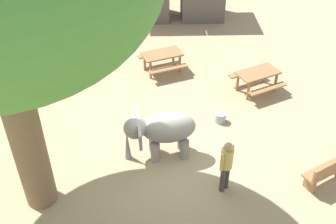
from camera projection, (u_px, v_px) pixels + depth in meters
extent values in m
plane|color=tan|center=(169.00, 154.00, 12.13)|extent=(60.00, 60.00, 0.00)
cylinder|color=gray|center=(155.00, 152.00, 11.73)|extent=(0.27, 0.27, 0.62)
cylinder|color=gray|center=(153.00, 142.00, 12.07)|extent=(0.27, 0.27, 0.62)
cylinder|color=gray|center=(184.00, 149.00, 11.83)|extent=(0.27, 0.27, 0.62)
cylinder|color=gray|center=(182.00, 139.00, 12.17)|extent=(0.27, 0.27, 0.62)
ellipsoid|color=gray|center=(169.00, 128.00, 11.54)|extent=(1.63, 0.96, 0.93)
sphere|color=gray|center=(135.00, 128.00, 11.36)|extent=(0.66, 0.66, 0.66)
cone|color=gray|center=(127.00, 144.00, 11.69)|extent=(0.21, 0.21, 1.04)
cube|color=gray|center=(140.00, 137.00, 11.03)|extent=(0.15, 0.54, 0.50)
cube|color=gray|center=(137.00, 118.00, 11.72)|extent=(0.15, 0.54, 0.50)
cylinder|color=#3F3833|center=(223.00, 180.00, 10.73)|extent=(0.14, 0.14, 0.82)
cylinder|color=#3F3833|center=(227.00, 176.00, 10.84)|extent=(0.14, 0.14, 0.82)
cylinder|color=tan|center=(227.00, 158.00, 10.36)|extent=(0.32, 0.32, 0.58)
sphere|color=tan|center=(228.00, 147.00, 10.12)|extent=(0.22, 0.22, 0.22)
cylinder|color=tan|center=(222.00, 162.00, 10.23)|extent=(0.09, 0.09, 0.55)
cylinder|color=tan|center=(232.00, 154.00, 10.48)|extent=(0.09, 0.09, 0.55)
cylinder|color=brown|center=(26.00, 138.00, 9.50)|extent=(0.79, 0.79, 4.18)
cube|color=olive|center=(326.00, 170.00, 10.95)|extent=(1.42, 1.03, 0.06)
cube|color=olive|center=(333.00, 168.00, 10.70)|extent=(1.25, 0.73, 0.40)
cube|color=olive|center=(310.00, 184.00, 10.88)|extent=(0.24, 0.35, 0.42)
cube|color=olive|center=(258.00, 73.00, 14.38)|extent=(1.70, 1.37, 0.06)
cylinder|color=olive|center=(248.00, 91.00, 14.17)|extent=(0.10, 0.10, 0.72)
cylinder|color=olive|center=(238.00, 82.00, 14.63)|extent=(0.10, 0.10, 0.72)
cylinder|color=olive|center=(276.00, 82.00, 14.61)|extent=(0.10, 0.10, 0.72)
cylinder|color=olive|center=(264.00, 74.00, 15.06)|extent=(0.10, 0.10, 0.72)
cube|color=olive|center=(268.00, 89.00, 14.13)|extent=(1.46, 0.86, 0.05)
cube|color=olive|center=(247.00, 72.00, 15.01)|extent=(1.46, 0.86, 0.05)
cube|color=olive|center=(162.00, 54.00, 15.47)|extent=(1.69, 1.28, 0.06)
cylinder|color=olive|center=(150.00, 70.00, 15.28)|extent=(0.10, 0.10, 0.72)
cylinder|color=olive|center=(145.00, 62.00, 15.76)|extent=(0.10, 0.10, 0.72)
cylinder|color=olive|center=(180.00, 64.00, 15.65)|extent=(0.10, 0.10, 0.72)
cylinder|color=olive|center=(173.00, 56.00, 16.12)|extent=(0.10, 0.10, 0.72)
cube|color=olive|center=(168.00, 69.00, 15.20)|extent=(1.49, 0.75, 0.05)
cube|color=olive|center=(156.00, 54.00, 16.11)|extent=(1.49, 0.75, 0.05)
cylinder|color=gray|center=(128.00, 0.00, 18.63)|extent=(0.10, 0.10, 2.40)
cylinder|color=gray|center=(220.00, 118.00, 13.28)|extent=(0.36, 0.36, 0.32)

